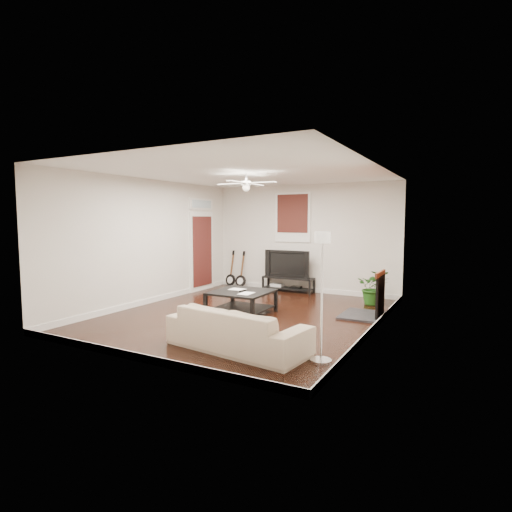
% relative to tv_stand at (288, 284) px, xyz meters
% --- Properties ---
extents(room, '(5.01, 6.01, 2.81)m').
position_rel_tv_stand_xyz_m(room, '(0.33, -2.78, 1.21)').
color(room, black).
rests_on(room, ground).
extents(brick_accent, '(0.02, 2.20, 2.80)m').
position_rel_tv_stand_xyz_m(brick_accent, '(2.81, -1.78, 1.21)').
color(brick_accent, brown).
rests_on(brick_accent, floor).
extents(fireplace, '(0.80, 1.10, 0.92)m').
position_rel_tv_stand_xyz_m(fireplace, '(2.53, -1.78, 0.27)').
color(fireplace, black).
rests_on(fireplace, floor).
extents(window_back, '(1.00, 0.06, 1.30)m').
position_rel_tv_stand_xyz_m(window_back, '(0.03, 0.19, 1.76)').
color(window_back, '#3C1810').
rests_on(window_back, wall_back).
extents(door_left, '(0.08, 1.00, 2.50)m').
position_rel_tv_stand_xyz_m(door_left, '(-2.13, -0.88, 1.06)').
color(door_left, white).
rests_on(door_left, wall_left).
extents(tv_stand, '(1.38, 0.37, 0.39)m').
position_rel_tv_stand_xyz_m(tv_stand, '(0.00, 0.00, 0.00)').
color(tv_stand, black).
rests_on(tv_stand, floor).
extents(tv, '(1.23, 0.16, 0.71)m').
position_rel_tv_stand_xyz_m(tv, '(0.00, 0.02, 0.55)').
color(tv, black).
rests_on(tv, tv_stand).
extents(coffee_table, '(1.13, 1.13, 0.47)m').
position_rel_tv_stand_xyz_m(coffee_table, '(0.19, -2.74, 0.04)').
color(coffee_table, black).
rests_on(coffee_table, floor).
extents(sofa, '(2.24, 1.11, 0.63)m').
position_rel_tv_stand_xyz_m(sofa, '(1.28, -4.71, 0.12)').
color(sofa, tan).
rests_on(sofa, floor).
extents(floor_lamp, '(0.32, 0.32, 1.75)m').
position_rel_tv_stand_xyz_m(floor_lamp, '(2.53, -4.61, 0.68)').
color(floor_lamp, silver).
rests_on(floor_lamp, floor).
extents(potted_plant, '(0.83, 0.75, 0.79)m').
position_rel_tv_stand_xyz_m(potted_plant, '(2.35, -0.59, 0.20)').
color(potted_plant, '#1F5418').
rests_on(potted_plant, floor).
extents(guitar_left, '(0.34, 0.26, 1.03)m').
position_rel_tv_stand_xyz_m(guitar_left, '(-1.77, -0.03, 0.32)').
color(guitar_left, black).
rests_on(guitar_left, floor).
extents(guitar_right, '(0.32, 0.23, 1.03)m').
position_rel_tv_stand_xyz_m(guitar_right, '(-1.42, -0.06, 0.32)').
color(guitar_right, black).
rests_on(guitar_right, floor).
extents(ceiling_fan, '(1.24, 1.24, 0.32)m').
position_rel_tv_stand_xyz_m(ceiling_fan, '(0.33, -2.78, 2.41)').
color(ceiling_fan, white).
rests_on(ceiling_fan, ceiling).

